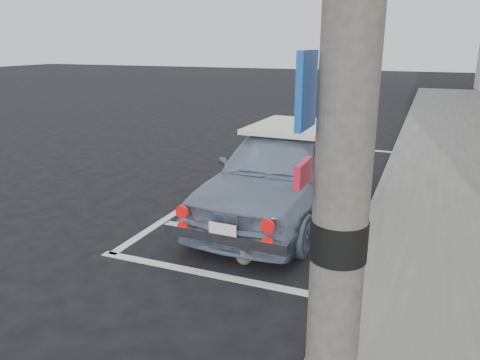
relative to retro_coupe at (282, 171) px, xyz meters
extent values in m
plane|color=black|center=(-0.59, -1.59, -0.68)|extent=(80.00, 80.00, 0.00)
cube|color=#60605C|center=(2.61, 0.41, -0.60)|extent=(2.80, 40.00, 0.15)
cube|color=silver|center=(-0.09, -2.09, -0.67)|extent=(3.00, 0.12, 0.01)
cube|color=silver|center=(-0.09, 4.91, -0.67)|extent=(3.00, 0.12, 0.01)
cube|color=silver|center=(-1.49, 1.41, -0.67)|extent=(0.12, 7.00, 0.01)
cylinder|color=black|center=(1.46, -3.59, 0.62)|extent=(0.36, 0.36, 0.25)
cube|color=#1650B6|center=(1.22, -3.59, 1.52)|extent=(0.04, 0.35, 0.45)
cube|color=red|center=(1.22, -3.59, 1.02)|extent=(0.04, 0.30, 0.15)
cube|color=white|center=(1.21, -3.59, 1.02)|extent=(0.02, 0.16, 0.08)
imported|color=gray|center=(0.00, 0.00, -0.01)|extent=(1.73, 3.98, 1.34)
cube|color=silver|center=(0.01, 0.39, 0.59)|extent=(1.16, 1.53, 0.07)
cube|color=silver|center=(-0.07, -1.91, -0.30)|extent=(1.50, 0.18, 0.12)
cube|color=white|center=(-0.07, -1.95, -0.20)|extent=(0.33, 0.03, 0.17)
cylinder|color=red|center=(-0.59, -1.92, -0.06)|extent=(0.15, 0.05, 0.15)
cylinder|color=red|center=(0.45, -1.96, -0.06)|extent=(0.15, 0.05, 0.15)
cylinder|color=red|center=(-0.59, -1.92, -0.24)|extent=(0.12, 0.04, 0.12)
cylinder|color=red|center=(0.45, -1.96, -0.24)|extent=(0.12, 0.04, 0.12)
ellipsoid|color=#6E5F54|center=(0.08, -1.69, -0.57)|extent=(0.29, 0.37, 0.19)
sphere|color=#6E5F54|center=(0.13, -1.82, -0.50)|extent=(0.12, 0.12, 0.12)
cone|color=#6E5F54|center=(0.10, -1.83, -0.44)|extent=(0.04, 0.04, 0.05)
cone|color=#6E5F54|center=(0.16, -1.81, -0.44)|extent=(0.04, 0.04, 0.05)
cylinder|color=#6E5F54|center=(0.08, -1.52, -0.64)|extent=(0.16, 0.18, 0.03)
camera|label=1|loc=(1.90, -6.28, 1.79)|focal=35.00mm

